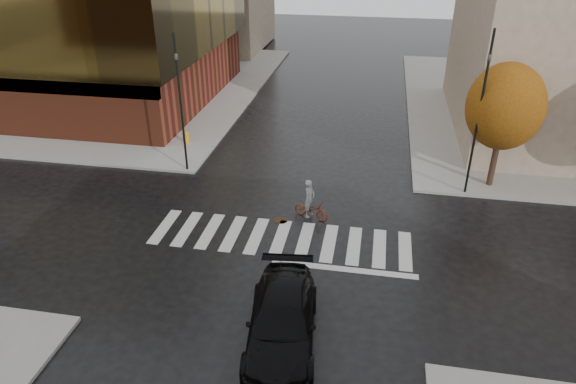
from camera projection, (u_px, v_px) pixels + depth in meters
name	position (u px, v px, depth m)	size (l,w,h in m)	color
ground	(278.00, 244.00, 22.60)	(120.00, 120.00, 0.00)	black
sidewalk_nw	(87.00, 84.00, 44.09)	(30.00, 30.00, 0.15)	gray
crosswalk	(280.00, 238.00, 23.03)	(12.00, 3.00, 0.01)	silver
tree_ne_a	(505.00, 107.00, 25.32)	(3.80, 3.80, 6.50)	black
sedan	(282.00, 320.00, 17.16)	(2.28, 5.61, 1.63)	black
cyclist	(311.00, 205.00, 24.27)	(1.86, 1.19, 2.00)	maroon
traffic_light_nw	(180.00, 95.00, 26.98)	(0.21, 0.19, 7.52)	black
traffic_light_ne	(481.00, 102.00, 24.35)	(0.21, 0.24, 8.24)	black
fire_hydrant	(187.00, 137.00, 32.18)	(0.27, 0.27, 0.76)	orange
manhole	(281.00, 220.00, 24.37)	(0.65, 0.65, 0.01)	#402A16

